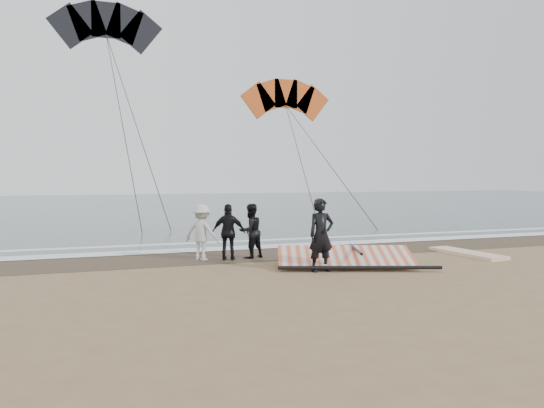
{
  "coord_description": "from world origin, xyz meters",
  "views": [
    {
      "loc": [
        -6.24,
        -10.68,
        2.36
      ],
      "look_at": [
        -1.41,
        3.0,
        1.6
      ],
      "focal_mm": 35.0,
      "sensor_mm": 36.0,
      "label": 1
    }
  ],
  "objects_px": {
    "board_cream": "(333,258)",
    "sail_rig": "(341,259)",
    "man_main": "(321,235)",
    "board_white": "(467,253)"
  },
  "relations": [
    {
      "from": "board_cream",
      "to": "sail_rig",
      "type": "height_order",
      "value": "sail_rig"
    },
    {
      "from": "man_main",
      "to": "board_white",
      "type": "height_order",
      "value": "man_main"
    },
    {
      "from": "sail_rig",
      "to": "board_white",
      "type": "bearing_deg",
      "value": 6.89
    },
    {
      "from": "board_white",
      "to": "sail_rig",
      "type": "height_order",
      "value": "sail_rig"
    },
    {
      "from": "man_main",
      "to": "board_cream",
      "type": "bearing_deg",
      "value": 53.07
    },
    {
      "from": "sail_rig",
      "to": "board_cream",
      "type": "bearing_deg",
      "value": 74.31
    },
    {
      "from": "board_cream",
      "to": "board_white",
      "type": "bearing_deg",
      "value": 21.33
    },
    {
      "from": "man_main",
      "to": "sail_rig",
      "type": "bearing_deg",
      "value": 30.87
    },
    {
      "from": "man_main",
      "to": "board_cream",
      "type": "xyz_separation_m",
      "value": [
        1.11,
        1.59,
        -0.85
      ]
    },
    {
      "from": "board_white",
      "to": "board_cream",
      "type": "bearing_deg",
      "value": 168.25
    }
  ]
}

